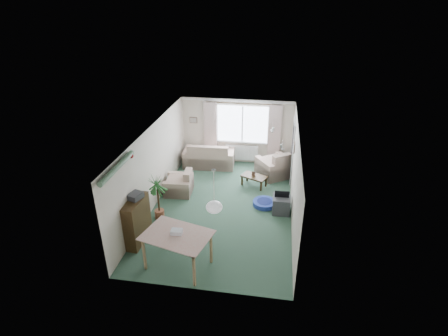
# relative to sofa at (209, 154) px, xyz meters

# --- Properties ---
(ground) EXTENTS (6.50, 6.50, 0.00)m
(ground) POSITION_rel_sofa_xyz_m (0.94, -2.75, -0.45)
(ground) COLOR #30503E
(window) EXTENTS (1.80, 0.03, 1.30)m
(window) POSITION_rel_sofa_xyz_m (1.14, 0.48, 1.05)
(window) COLOR white
(curtain_rod) EXTENTS (2.60, 0.03, 0.03)m
(curtain_rod) POSITION_rel_sofa_xyz_m (1.14, 0.40, 1.82)
(curtain_rod) COLOR black
(curtain_left) EXTENTS (0.45, 0.08, 2.00)m
(curtain_left) POSITION_rel_sofa_xyz_m (-0.01, 0.38, 0.82)
(curtain_left) COLOR beige
(curtain_right) EXTENTS (0.45, 0.08, 2.00)m
(curtain_right) POSITION_rel_sofa_xyz_m (2.29, 0.38, 0.82)
(curtain_right) COLOR beige
(radiator) EXTENTS (1.20, 0.10, 0.55)m
(radiator) POSITION_rel_sofa_xyz_m (1.14, 0.44, -0.05)
(radiator) COLOR white
(doorway) EXTENTS (0.03, 0.95, 2.00)m
(doorway) POSITION_rel_sofa_xyz_m (2.93, -0.55, 0.55)
(doorway) COLOR black
(pendant_lamp) EXTENTS (0.36, 0.36, 0.36)m
(pendant_lamp) POSITION_rel_sofa_xyz_m (1.14, -5.05, 1.03)
(pendant_lamp) COLOR white
(tinsel_garland) EXTENTS (1.60, 1.60, 0.12)m
(tinsel_garland) POSITION_rel_sofa_xyz_m (-0.98, -5.05, 1.83)
(tinsel_garland) COLOR #196626
(bauble_cluster_a) EXTENTS (0.20, 0.20, 0.20)m
(bauble_cluster_a) POSITION_rel_sofa_xyz_m (2.24, -1.85, 1.77)
(bauble_cluster_a) COLOR silver
(bauble_cluster_b) EXTENTS (0.20, 0.20, 0.20)m
(bauble_cluster_b) POSITION_rel_sofa_xyz_m (2.54, -3.05, 1.77)
(bauble_cluster_b) COLOR silver
(wall_picture_back) EXTENTS (0.28, 0.03, 0.22)m
(wall_picture_back) POSITION_rel_sofa_xyz_m (-0.66, 0.48, 1.10)
(wall_picture_back) COLOR brown
(wall_picture_right) EXTENTS (0.03, 0.24, 0.30)m
(wall_picture_right) POSITION_rel_sofa_xyz_m (2.92, -1.55, 1.10)
(wall_picture_right) COLOR brown
(sofa) EXTENTS (1.87, 1.07, 0.91)m
(sofa) POSITION_rel_sofa_xyz_m (0.00, 0.00, 0.00)
(sofa) COLOR beige
(sofa) RESTS_ON ground
(armchair_corner) EXTENTS (1.42, 1.40, 0.93)m
(armchair_corner) POSITION_rel_sofa_xyz_m (2.38, -0.42, 0.01)
(armchair_corner) COLOR beige
(armchair_corner) RESTS_ON ground
(armchair_left) EXTENTS (0.87, 0.91, 0.77)m
(armchair_left) POSITION_rel_sofa_xyz_m (-0.56, -2.10, -0.07)
(armchair_left) COLOR tan
(armchair_left) RESTS_ON ground
(coffee_table) EXTENTS (0.91, 0.73, 0.36)m
(coffee_table) POSITION_rel_sofa_xyz_m (1.75, -1.28, -0.27)
(coffee_table) COLOR black
(coffee_table) RESTS_ON ground
(photo_frame) EXTENTS (0.12, 0.05, 0.16)m
(photo_frame) POSITION_rel_sofa_xyz_m (1.72, -1.29, -0.01)
(photo_frame) COLOR brown
(photo_frame) RESTS_ON coffee_table
(bookshelf) EXTENTS (0.37, 0.99, 1.19)m
(bookshelf) POSITION_rel_sofa_xyz_m (-0.90, -4.62, 0.14)
(bookshelf) COLOR black
(bookshelf) RESTS_ON ground
(hifi_box) EXTENTS (0.37, 0.42, 0.14)m
(hifi_box) POSITION_rel_sofa_xyz_m (-0.90, -4.52, 0.80)
(hifi_box) COLOR #343438
(hifi_box) RESTS_ON bookshelf
(houseplant) EXTENTS (0.64, 0.64, 1.32)m
(houseplant) POSITION_rel_sofa_xyz_m (-0.71, -3.55, 0.21)
(houseplant) COLOR #1C532B
(houseplant) RESTS_ON ground
(dining_table) EXTENTS (1.56, 1.23, 0.85)m
(dining_table) POSITION_rel_sofa_xyz_m (0.35, -5.35, -0.03)
(dining_table) COLOR #996C53
(dining_table) RESTS_ON ground
(gift_box) EXTENTS (0.26, 0.20, 0.12)m
(gift_box) POSITION_rel_sofa_xyz_m (0.34, -5.31, 0.46)
(gift_box) COLOR white
(gift_box) RESTS_ON dining_table
(tv_cube) EXTENTS (0.50, 0.55, 0.49)m
(tv_cube) POSITION_rel_sofa_xyz_m (2.64, -2.71, -0.21)
(tv_cube) COLOR #3A3A3F
(tv_cube) RESTS_ON ground
(pet_bed) EXTENTS (0.81, 0.81, 0.14)m
(pet_bed) POSITION_rel_sofa_xyz_m (2.16, -2.43, -0.39)
(pet_bed) COLOR navy
(pet_bed) RESTS_ON ground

